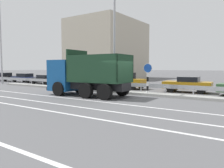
# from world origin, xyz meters

# --- Properties ---
(ground_plane) EXTENTS (320.00, 320.00, 0.00)m
(ground_plane) POSITION_xyz_m (0.00, 0.00, 0.00)
(ground_plane) COLOR #565659
(lane_strip_0) EXTENTS (65.82, 0.16, 0.01)m
(lane_strip_0) POSITION_xyz_m (-3.25, -1.88, 0.00)
(lane_strip_0) COLOR silver
(lane_strip_0) RESTS_ON ground_plane
(lane_strip_1) EXTENTS (65.82, 0.16, 0.01)m
(lane_strip_1) POSITION_xyz_m (-3.25, -3.91, 0.00)
(lane_strip_1) COLOR silver
(lane_strip_1) RESTS_ON ground_plane
(lane_strip_2) EXTENTS (65.82, 0.16, 0.01)m
(lane_strip_2) POSITION_xyz_m (-3.25, -5.48, 0.00)
(lane_strip_2) COLOR silver
(lane_strip_2) RESTS_ON ground_plane
(median_island) EXTENTS (36.20, 1.10, 0.18)m
(median_island) POSITION_xyz_m (0.00, 2.74, 0.09)
(median_island) COLOR gray
(median_island) RESTS_ON ground_plane
(median_guardrail) EXTENTS (65.82, 0.09, 0.78)m
(median_guardrail) POSITION_xyz_m (-0.00, 3.97, 0.57)
(median_guardrail) COLOR #9EA0A5
(median_guardrail) RESTS_ON ground_plane
(dump_truck) EXTENTS (6.41, 2.91, 3.38)m
(dump_truck) POSITION_xyz_m (-4.11, -0.13, 1.32)
(dump_truck) COLOR #144C8C
(dump_truck) RESTS_ON ground_plane
(median_road_sign) EXTENTS (0.68, 0.16, 2.38)m
(median_road_sign) POSITION_xyz_m (0.11, 2.74, 1.23)
(median_road_sign) COLOR white
(median_road_sign) RESTS_ON ground_plane
(street_lamp_0) EXTENTS (0.71, 2.20, 10.74)m
(street_lamp_0) POSITION_xyz_m (-20.43, 2.77, 5.87)
(street_lamp_0) COLOR #ADADB2
(street_lamp_0) RESTS_ON ground_plane
(street_lamp_1) EXTENTS (0.70, 1.88, 9.69)m
(street_lamp_1) POSITION_xyz_m (-2.87, 2.57, 5.30)
(street_lamp_1) COLOR #ADADB2
(street_lamp_1) RESTS_ON ground_plane
(parked_car_0) EXTENTS (4.56, 2.13, 1.30)m
(parked_car_0) POSITION_xyz_m (-25.73, 6.17, 0.67)
(parked_car_0) COLOR black
(parked_car_0) RESTS_ON ground_plane
(parked_car_1) EXTENTS (4.50, 2.02, 1.25)m
(parked_car_1) POSITION_xyz_m (-20.45, 6.28, 0.65)
(parked_car_1) COLOR navy
(parked_car_1) RESTS_ON ground_plane
(parked_car_2) EXTENTS (4.35, 2.10, 1.17)m
(parked_car_2) POSITION_xyz_m (-15.26, 5.59, 0.62)
(parked_car_2) COLOR black
(parked_car_2) RESTS_ON ground_plane
(parked_car_3) EXTENTS (4.17, 2.03, 1.63)m
(parked_car_3) POSITION_xyz_m (-10.13, 5.87, 0.80)
(parked_car_3) COLOR silver
(parked_car_3) RESTS_ON ground_plane
(parked_car_4) EXTENTS (4.32, 1.91, 1.58)m
(parked_car_4) POSITION_xyz_m (-3.97, 6.23, 0.78)
(parked_car_4) COLOR #B27A14
(parked_car_4) RESTS_ON ground_plane
(parked_car_5) EXTENTS (3.96, 2.11, 1.32)m
(parked_car_5) POSITION_xyz_m (2.09, 6.28, 0.68)
(parked_car_5) COLOR #B27A14
(parked_car_5) RESTS_ON ground_plane
(background_building_0) EXTENTS (10.82, 14.08, 10.93)m
(background_building_0) POSITION_xyz_m (-17.63, 22.65, 5.46)
(background_building_0) COLOR #B7AD99
(background_building_0) RESTS_ON ground_plane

